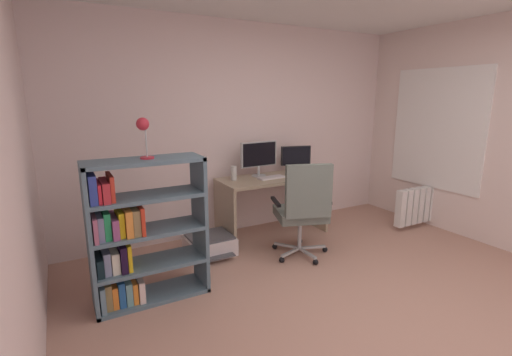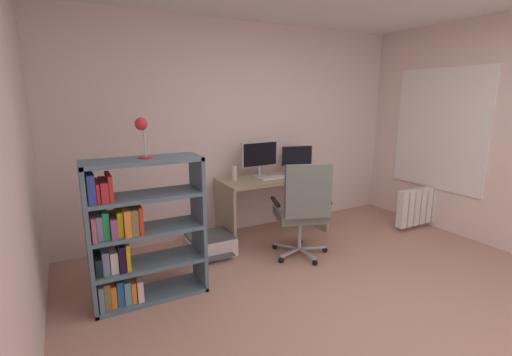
% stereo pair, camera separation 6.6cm
% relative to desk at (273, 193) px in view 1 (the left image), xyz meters
% --- Properties ---
extents(ground_plane, '(4.56, 4.94, 0.02)m').
position_rel_desk_xyz_m(ground_plane, '(-0.22, -2.08, -0.55)').
color(ground_plane, tan).
rests_on(ground_plane, ground).
extents(wall_back, '(4.56, 0.10, 2.60)m').
position_rel_desk_xyz_m(wall_back, '(-0.22, 0.44, 0.76)').
color(wall_back, silver).
rests_on(wall_back, ground).
extents(window_pane, '(0.01, 1.21, 1.46)m').
position_rel_desk_xyz_m(window_pane, '(2.06, -0.70, 0.76)').
color(window_pane, white).
extents(window_frame, '(0.02, 1.29, 1.54)m').
position_rel_desk_xyz_m(window_frame, '(2.05, -0.70, 0.76)').
color(window_frame, white).
extents(desk, '(1.34, 0.59, 0.74)m').
position_rel_desk_xyz_m(desk, '(0.00, 0.00, 0.00)').
color(desk, tan).
rests_on(desk, ground).
extents(monitor_main, '(0.50, 0.18, 0.43)m').
position_rel_desk_xyz_m(monitor_main, '(-0.12, 0.13, 0.46)').
color(monitor_main, '#B2B5B7').
rests_on(monitor_main, desk).
extents(monitor_secondary, '(0.40, 0.18, 0.34)m').
position_rel_desk_xyz_m(monitor_secondary, '(0.43, 0.13, 0.40)').
color(monitor_secondary, '#B2B5B7').
rests_on(monitor_secondary, desk).
extents(keyboard, '(0.35, 0.15, 0.02)m').
position_rel_desk_xyz_m(keyboard, '(-0.05, -0.04, 0.21)').
color(keyboard, silver).
rests_on(keyboard, desk).
extents(computer_mouse, '(0.07, 0.10, 0.03)m').
position_rel_desk_xyz_m(computer_mouse, '(0.21, -0.06, 0.22)').
color(computer_mouse, black).
rests_on(computer_mouse, desk).
extents(desktop_speaker, '(0.07, 0.07, 0.17)m').
position_rel_desk_xyz_m(desktop_speaker, '(-0.49, 0.09, 0.29)').
color(desktop_speaker, silver).
rests_on(desktop_speaker, desk).
extents(office_chair, '(0.67, 0.66, 1.06)m').
position_rel_desk_xyz_m(office_chair, '(-0.08, -0.75, 0.04)').
color(office_chair, '#B7BABC').
rests_on(office_chair, ground).
extents(bookshelf, '(0.94, 0.36, 1.22)m').
position_rel_desk_xyz_m(bookshelf, '(-1.80, -0.76, 0.04)').
color(bookshelf, slate).
rests_on(bookshelf, ground).
extents(desk_lamp, '(0.12, 0.11, 0.33)m').
position_rel_desk_xyz_m(desk_lamp, '(-1.67, -0.76, 0.92)').
color(desk_lamp, red).
rests_on(desk_lamp, bookshelf).
extents(printer, '(0.50, 0.51, 0.22)m').
position_rel_desk_xyz_m(printer, '(-0.91, -0.17, -0.43)').
color(printer, silver).
rests_on(printer, ground).
extents(radiator, '(1.02, 0.10, 0.48)m').
position_rel_desk_xyz_m(radiator, '(1.96, -0.70, -0.24)').
color(radiator, white).
rests_on(radiator, ground).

